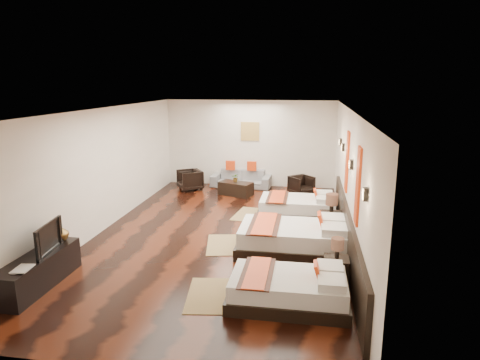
% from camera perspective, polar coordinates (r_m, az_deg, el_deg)
% --- Properties ---
extents(floor, '(5.50, 9.50, 0.01)m').
position_cam_1_polar(floor, '(9.75, -2.62, -7.26)').
color(floor, black).
rests_on(floor, ground).
extents(ceiling, '(5.50, 9.50, 0.01)m').
position_cam_1_polar(ceiling, '(9.16, -2.80, 9.40)').
color(ceiling, white).
rests_on(ceiling, floor).
extents(back_wall, '(5.50, 0.01, 2.80)m').
position_cam_1_polar(back_wall, '(13.96, 1.35, 4.91)').
color(back_wall, silver).
rests_on(back_wall, floor).
extents(left_wall, '(0.01, 9.50, 2.80)m').
position_cam_1_polar(left_wall, '(10.27, -17.89, 1.30)').
color(left_wall, silver).
rests_on(left_wall, floor).
extents(right_wall, '(0.01, 9.50, 2.80)m').
position_cam_1_polar(right_wall, '(9.19, 14.31, 0.20)').
color(right_wall, silver).
rests_on(right_wall, floor).
extents(headboard_panel, '(0.08, 6.60, 0.90)m').
position_cam_1_polar(headboard_panel, '(8.69, 14.13, -7.08)').
color(headboard_panel, black).
rests_on(headboard_panel, floor).
extents(bed_near, '(1.85, 1.16, 0.71)m').
position_cam_1_polar(bed_near, '(6.87, 6.66, -14.26)').
color(bed_near, black).
rests_on(bed_near, floor).
extents(bed_mid, '(2.24, 1.41, 0.86)m').
position_cam_1_polar(bed_mid, '(8.74, 7.37, -7.75)').
color(bed_mid, black).
rests_on(bed_mid, floor).
extents(bed_far, '(1.95, 1.23, 0.74)m').
position_cam_1_polar(bed_far, '(11.00, 7.80, -3.58)').
color(bed_far, black).
rests_on(bed_far, floor).
extents(nightstand_a, '(0.41, 0.41, 0.82)m').
position_cam_1_polar(nightstand_a, '(7.59, 12.76, -11.35)').
color(nightstand_a, black).
rests_on(nightstand_a, floor).
extents(nightstand_b, '(0.50, 0.50, 0.99)m').
position_cam_1_polar(nightstand_b, '(9.67, 12.05, -5.52)').
color(nightstand_b, black).
rests_on(nightstand_b, floor).
extents(jute_mat_near, '(0.91, 1.29, 0.01)m').
position_cam_1_polar(jute_mat_near, '(7.17, -3.92, -15.09)').
color(jute_mat_near, olive).
rests_on(jute_mat_near, floor).
extents(jute_mat_mid, '(0.96, 1.32, 0.01)m').
position_cam_1_polar(jute_mat_mid, '(9.14, -2.01, -8.63)').
color(jute_mat_mid, olive).
rests_on(jute_mat_mid, floor).
extents(jute_mat_far, '(0.91, 1.29, 0.01)m').
position_cam_1_polar(jute_mat_far, '(11.11, 1.38, -4.63)').
color(jute_mat_far, olive).
rests_on(jute_mat_far, floor).
extents(tv_console, '(0.50, 1.80, 0.55)m').
position_cam_1_polar(tv_console, '(8.06, -25.31, -10.94)').
color(tv_console, black).
rests_on(tv_console, floor).
extents(tv, '(0.24, 0.91, 0.52)m').
position_cam_1_polar(tv, '(7.96, -24.75, -7.04)').
color(tv, black).
rests_on(tv, tv_console).
extents(book, '(0.28, 0.36, 0.03)m').
position_cam_1_polar(book, '(7.55, -27.90, -10.46)').
color(book, black).
rests_on(book, tv_console).
extents(figurine, '(0.38, 0.38, 0.32)m').
position_cam_1_polar(figurine, '(8.44, -22.96, -6.48)').
color(figurine, brown).
rests_on(figurine, tv_console).
extents(sofa, '(1.97, 0.87, 0.56)m').
position_cam_1_polar(sofa, '(13.91, 0.15, 0.19)').
color(sofa, gray).
rests_on(sofa, floor).
extents(armchair_left, '(0.97, 0.97, 0.64)m').
position_cam_1_polar(armchair_left, '(13.63, -6.72, 0.01)').
color(armchair_left, black).
rests_on(armchair_left, floor).
extents(armchair_right, '(0.87, 0.88, 0.57)m').
position_cam_1_polar(armchair_right, '(13.17, 8.21, -0.67)').
color(armchair_right, black).
rests_on(armchair_right, floor).
extents(coffee_table, '(1.11, 0.82, 0.40)m').
position_cam_1_polar(coffee_table, '(12.96, -0.57, -1.15)').
color(coffee_table, black).
rests_on(coffee_table, floor).
extents(table_plant, '(0.23, 0.20, 0.25)m').
position_cam_1_polar(table_plant, '(12.96, -0.58, 0.33)').
color(table_plant, '#326421').
rests_on(table_plant, coffee_table).
extents(orange_panel_a, '(0.04, 0.40, 1.30)m').
position_cam_1_polar(orange_panel_a, '(7.28, 15.50, -0.79)').
color(orange_panel_a, '#D86014').
rests_on(orange_panel_a, right_wall).
extents(orange_panel_b, '(0.04, 0.40, 1.30)m').
position_cam_1_polar(orange_panel_b, '(9.42, 14.15, 2.38)').
color(orange_panel_b, '#D86014').
rests_on(orange_panel_b, right_wall).
extents(sconce_near, '(0.07, 0.12, 0.18)m').
position_cam_1_polar(sconce_near, '(6.18, 16.38, -1.84)').
color(sconce_near, black).
rests_on(sconce_near, right_wall).
extents(sconce_mid, '(0.07, 0.12, 0.18)m').
position_cam_1_polar(sconce_mid, '(8.32, 14.62, 2.02)').
color(sconce_mid, black).
rests_on(sconce_mid, right_wall).
extents(sconce_far, '(0.07, 0.12, 0.18)m').
position_cam_1_polar(sconce_far, '(10.48, 13.58, 4.29)').
color(sconce_far, black).
rests_on(sconce_far, right_wall).
extents(sconce_lounge, '(0.07, 0.12, 0.18)m').
position_cam_1_polar(sconce_lounge, '(11.37, 13.27, 4.97)').
color(sconce_lounge, black).
rests_on(sconce_lounge, right_wall).
extents(gold_artwork, '(0.60, 0.04, 0.60)m').
position_cam_1_polar(gold_artwork, '(13.89, 1.34, 6.53)').
color(gold_artwork, '#AD873F').
rests_on(gold_artwork, back_wall).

